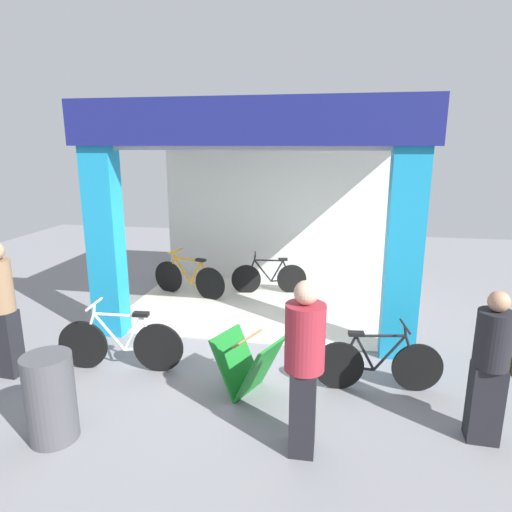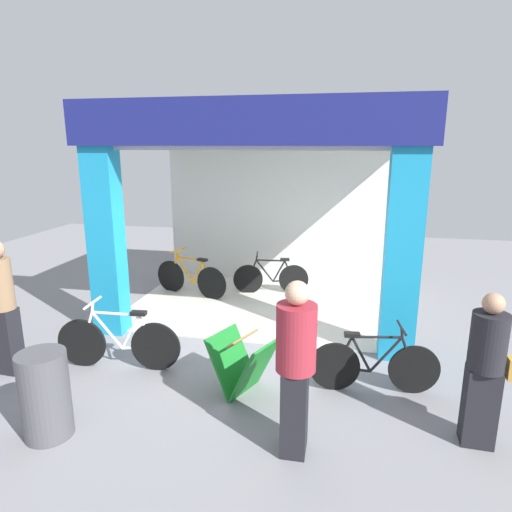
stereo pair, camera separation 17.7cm
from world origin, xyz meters
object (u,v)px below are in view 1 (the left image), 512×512
bicycle_inside_1 (269,278)px  pedestrian_0 (492,366)px  bicycle_parked_1 (378,364)px  trash_bin (51,398)px  pedestrian_2 (2,308)px  bicycle_parked_0 (121,343)px  bicycle_inside_0 (189,279)px  pedestrian_1 (304,364)px  sandwich_board_sign (248,365)px

bicycle_inside_1 → pedestrian_0: 5.04m
bicycle_parked_1 → trash_bin: 3.65m
bicycle_parked_1 → pedestrian_2: size_ratio=0.87×
pedestrian_2 → bicycle_parked_0: bearing=15.8°
bicycle_inside_1 → trash_bin: trash_bin is taller
bicycle_inside_0 → pedestrian_1: pedestrian_1 is taller
trash_bin → pedestrian_0: bearing=10.0°
pedestrian_0 → pedestrian_1: 1.85m
bicycle_inside_0 → sandwich_board_sign: size_ratio=1.78×
sandwich_board_sign → trash_bin: 2.14m
bicycle_inside_1 → bicycle_parked_1: (1.84, -3.36, 0.01)m
sandwich_board_sign → pedestrian_1: 1.29m
bicycle_inside_0 → sandwich_board_sign: 3.74m
bicycle_inside_0 → trash_bin: (0.06, -4.47, 0.10)m
bicycle_inside_0 → sandwich_board_sign: bicycle_inside_0 is taller
bicycle_parked_0 → pedestrian_1: (2.49, -1.18, 0.54)m
pedestrian_0 → pedestrian_1: size_ratio=0.91×
sandwich_board_sign → pedestrian_2: (-3.13, -0.12, 0.56)m
pedestrian_0 → pedestrian_2: bearing=176.7°
bicycle_inside_0 → trash_bin: 4.47m
sandwich_board_sign → pedestrian_0: (2.52, -0.45, 0.45)m
bicycle_parked_1 → pedestrian_1: 1.60m
bicycle_inside_0 → bicycle_parked_1: 4.45m
trash_bin → bicycle_parked_0: bearing=89.6°
pedestrian_1 → bicycle_inside_0: bearing=121.5°
sandwich_board_sign → bicycle_inside_0: bearing=119.3°
bicycle_parked_0 → trash_bin: 1.47m
bicycle_inside_0 → pedestrian_2: bearing=-110.9°
pedestrian_0 → bicycle_inside_0: bearing=139.5°
bicycle_parked_0 → sandwich_board_sign: bicycle_parked_0 is taller
bicycle_parked_0 → pedestrian_2: size_ratio=0.95×
pedestrian_0 → trash_bin: pedestrian_0 is taller
bicycle_inside_1 → bicycle_parked_0: size_ratio=0.88×
bicycle_inside_1 → pedestrian_2: bearing=-126.4°
bicycle_inside_1 → sandwich_board_sign: size_ratio=1.67×
bicycle_inside_1 → trash_bin: bearing=-106.6°
trash_bin → pedestrian_2: bearing=141.5°
bicycle_inside_0 → bicycle_inside_1: size_ratio=1.06×
bicycle_inside_1 → sandwich_board_sign: 3.72m
bicycle_inside_1 → pedestrian_2: 4.79m
pedestrian_0 → pedestrian_1: bearing=-165.3°
bicycle_inside_0 → pedestrian_2: 3.67m
pedestrian_2 → sandwich_board_sign: bearing=2.3°
sandwich_board_sign → bicycle_inside_1: bearing=94.7°
pedestrian_2 → bicycle_inside_1: bearing=53.6°
pedestrian_1 → trash_bin: pedestrian_1 is taller
bicycle_inside_0 → bicycle_parked_0: bearing=-88.6°
bicycle_inside_0 → bicycle_parked_0: 3.00m
sandwich_board_sign → pedestrian_2: pedestrian_2 is taller
bicycle_inside_0 → bicycle_parked_1: bicycle_inside_0 is taller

